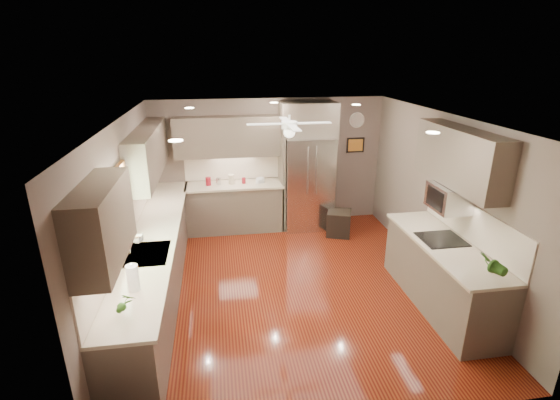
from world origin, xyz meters
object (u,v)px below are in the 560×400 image
object	(u,v)px
potted_plant_left	(126,302)
microwave	(449,198)
soap_bottle	(139,238)
bowl	(260,182)
canister_b	(218,181)
refrigerator	(308,169)
canister_c	(231,179)
stool	(339,223)
paper_towel	(133,278)
canister_d	(244,181)
potted_plant_right	(491,264)
canister_a	(208,181)

from	to	relation	value
potted_plant_left	microwave	distance (m)	4.17
soap_bottle	bowl	xyz separation A→B (m)	(1.86, 2.38, -0.06)
canister_b	bowl	distance (m)	0.79
canister_b	refrigerator	size ratio (longest dim) A/B	0.05
canister_c	stool	size ratio (longest dim) A/B	0.33
refrigerator	bowl	bearing A→B (deg)	178.80
refrigerator	paper_towel	distance (m)	4.38
canister_b	canister_d	distance (m)	0.48
soap_bottle	potted_plant_left	size ratio (longest dim) A/B	0.63
soap_bottle	refrigerator	world-z (taller)	refrigerator
potted_plant_right	microwave	distance (m)	1.22
canister_d	microwave	size ratio (longest dim) A/B	0.20
canister_d	bowl	bearing A→B (deg)	-2.30
soap_bottle	potted_plant_left	distance (m)	1.58
canister_b	potted_plant_right	size ratio (longest dim) A/B	0.37
canister_a	stool	distance (m)	2.60
potted_plant_left	paper_towel	xyz separation A→B (m)	(-0.01, 0.44, 0.00)
stool	microwave	bearing A→B (deg)	-69.62
stool	canister_c	bearing A→B (deg)	163.80
canister_c	potted_plant_right	xyz separation A→B (m)	(2.67, -3.92, 0.09)
canister_c	soap_bottle	size ratio (longest dim) A/B	1.07
canister_a	microwave	xyz separation A→B (m)	(3.23, -2.73, 0.46)
potted_plant_right	potted_plant_left	bearing A→B (deg)	-179.03
canister_d	potted_plant_left	size ratio (longest dim) A/B	0.40
soap_bottle	potted_plant_right	size ratio (longest dim) A/B	0.48
soap_bottle	microwave	bearing A→B (deg)	-4.85
potted_plant_left	stool	distance (m)	4.72
canister_a	canister_c	size ratio (longest dim) A/B	0.85
refrigerator	canister_b	bearing A→B (deg)	178.82
canister_c	refrigerator	xyz separation A→B (m)	(1.47, -0.05, 0.16)
canister_c	potted_plant_left	world-z (taller)	potted_plant_left
canister_c	canister_d	world-z (taller)	canister_c
potted_plant_left	canister_d	bearing A→B (deg)	70.56
canister_b	microwave	xyz separation A→B (m)	(3.04, -2.74, 0.47)
potted_plant_left	microwave	size ratio (longest dim) A/B	0.50
canister_a	canister_b	bearing A→B (deg)	2.86
canister_a	potted_plant_left	world-z (taller)	potted_plant_left
microwave	stool	distance (m)	2.64
potted_plant_left	refrigerator	distance (m)	4.74
potted_plant_left	paper_towel	distance (m)	0.44
bowl	microwave	bearing A→B (deg)	-50.47
canister_a	potted_plant_left	size ratio (longest dim) A/B	0.57
canister_d	paper_towel	bearing A→B (deg)	-111.82
canister_d	canister_b	bearing A→B (deg)	179.59
soap_bottle	bowl	size ratio (longest dim) A/B	0.89
canister_d	paper_towel	distance (m)	3.80
potted_plant_right	bowl	distance (m)	4.43
potted_plant_left	bowl	distance (m)	4.31
potted_plant_left	soap_bottle	bearing A→B (deg)	95.25
canister_a	stool	xyz separation A→B (m)	(2.42, -0.55, -0.78)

